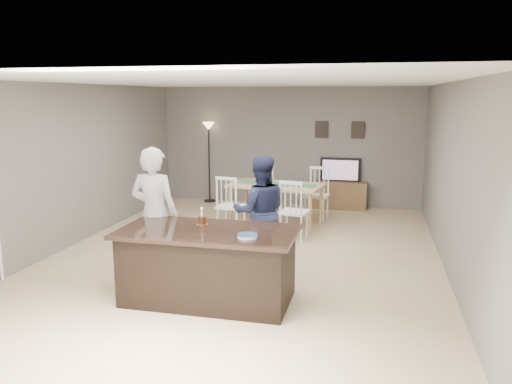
% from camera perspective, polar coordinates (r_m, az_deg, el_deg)
% --- Properties ---
extents(floor, '(8.00, 8.00, 0.00)m').
position_cam_1_polar(floor, '(7.99, -1.22, -7.25)').
color(floor, tan).
rests_on(floor, ground).
extents(room_shell, '(8.00, 8.00, 8.00)m').
position_cam_1_polar(room_shell, '(7.64, -1.27, 4.79)').
color(room_shell, slate).
rests_on(room_shell, floor).
extents(kitchen_island, '(2.15, 1.10, 0.90)m').
position_cam_1_polar(kitchen_island, '(6.21, -5.47, -8.28)').
color(kitchen_island, black).
rests_on(kitchen_island, floor).
extents(tv_console, '(1.20, 0.40, 0.60)m').
position_cam_1_polar(tv_console, '(11.35, 9.50, -0.36)').
color(tv_console, brown).
rests_on(tv_console, floor).
extents(television, '(0.91, 0.12, 0.53)m').
position_cam_1_polar(television, '(11.33, 9.62, 2.51)').
color(television, black).
rests_on(television, tv_console).
extents(tv_screen_glow, '(0.78, 0.00, 0.78)m').
position_cam_1_polar(tv_screen_glow, '(11.25, 9.59, 2.48)').
color(tv_screen_glow, orange).
rests_on(tv_screen_glow, tv_console).
extents(picture_frames, '(1.10, 0.02, 0.38)m').
position_cam_1_polar(picture_frames, '(11.37, 9.55, 7.04)').
color(picture_frames, black).
rests_on(picture_frames, room_shell).
extents(woman, '(0.69, 0.47, 1.83)m').
position_cam_1_polar(woman, '(6.92, -11.53, -2.46)').
color(woman, '#AFAFB3').
rests_on(woman, floor).
extents(man, '(0.96, 0.84, 1.66)m').
position_cam_1_polar(man, '(7.27, 0.50, -2.29)').
color(man, '#1B1F3B').
rests_on(man, floor).
extents(birthday_cake, '(0.14, 0.14, 0.22)m').
position_cam_1_polar(birthday_cake, '(6.33, -6.21, -3.23)').
color(birthday_cake, gold).
rests_on(birthday_cake, kitchen_island).
extents(plate_stack, '(0.24, 0.24, 0.04)m').
position_cam_1_polar(plate_stack, '(5.72, -0.98, -5.05)').
color(plate_stack, white).
rests_on(plate_stack, kitchen_island).
extents(dining_table, '(1.94, 2.20, 1.07)m').
position_cam_1_polar(dining_table, '(9.61, 2.31, 0.07)').
color(dining_table, tan).
rests_on(dining_table, floor).
extents(floor_lamp, '(0.28, 0.28, 1.89)m').
position_cam_1_polar(floor_lamp, '(11.81, -5.43, 5.90)').
color(floor_lamp, black).
rests_on(floor_lamp, floor).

